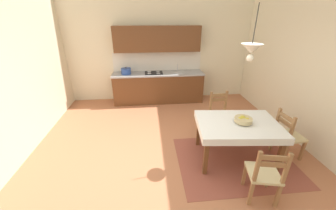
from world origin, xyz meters
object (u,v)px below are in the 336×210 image
object	(u,v)px
dining_chair_window_side	(288,136)
dining_chair_kitchen_side	(220,114)
dining_chair_camera_side	(264,174)
pendant_lamp	(251,49)
fruit_bowl	(243,120)
kitchen_cabinetry	(158,74)
dining_table	(237,129)

from	to	relation	value
dining_chair_window_side	dining_chair_kitchen_side	size ratio (longest dim) A/B	1.00
dining_chair_window_side	dining_chair_camera_side	distance (m)	1.29
pendant_lamp	fruit_bowl	bearing A→B (deg)	-17.56
kitchen_cabinetry	dining_table	bearing A→B (deg)	-66.69
dining_table	dining_chair_window_side	world-z (taller)	dining_chair_window_side
kitchen_cabinetry	dining_table	xyz separation A→B (m)	(1.24, -2.88, -0.22)
kitchen_cabinetry	dining_chair_window_side	size ratio (longest dim) A/B	2.89
dining_chair_kitchen_side	dining_chair_camera_side	world-z (taller)	same
pendant_lamp	dining_table	bearing A→B (deg)	-134.97
dining_chair_kitchen_side	dining_chair_window_side	bearing A→B (deg)	-45.73
fruit_bowl	pendant_lamp	xyz separation A→B (m)	(-0.06, 0.02, 1.19)
dining_chair_window_side	pendant_lamp	size ratio (longest dim) A/B	1.16
fruit_bowl	pendant_lamp	distance (m)	1.19
kitchen_cabinetry	dining_chair_camera_side	bearing A→B (deg)	-71.59
dining_table	dining_chair_window_side	size ratio (longest dim) A/B	1.61
dining_chair_kitchen_side	fruit_bowl	size ratio (longest dim) A/B	3.10
dining_table	dining_chair_camera_side	xyz separation A→B (m)	(0.02, -0.91, -0.19)
kitchen_cabinetry	fruit_bowl	xyz separation A→B (m)	(1.32, -2.89, -0.04)
kitchen_cabinetry	dining_chair_window_side	xyz separation A→B (m)	(2.22, -2.92, -0.41)
kitchen_cabinetry	dining_chair_kitchen_side	bearing A→B (deg)	-56.95
dining_table	dining_chair_kitchen_side	world-z (taller)	dining_chair_kitchen_side
dining_table	pendant_lamp	world-z (taller)	pendant_lamp
fruit_bowl	dining_chair_kitchen_side	bearing A→B (deg)	92.94
dining_chair_window_side	dining_table	bearing A→B (deg)	177.64
dining_chair_window_side	kitchen_cabinetry	bearing A→B (deg)	127.19
dining_table	pendant_lamp	distance (m)	1.37
dining_chair_window_side	dining_chair_kitchen_side	xyz separation A→B (m)	(-0.95, 0.97, 0.00)
kitchen_cabinetry	dining_chair_kitchen_side	size ratio (longest dim) A/B	2.89
dining_chair_camera_side	pendant_lamp	size ratio (longest dim) A/B	1.16
dining_table	dining_chair_camera_side	distance (m)	0.93
dining_chair_camera_side	pendant_lamp	distance (m)	1.81
dining_table	dining_chair_kitchen_side	size ratio (longest dim) A/B	1.61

